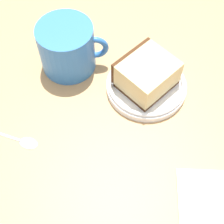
{
  "coord_description": "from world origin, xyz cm",
  "views": [
    {
      "loc": [
        25.76,
        11.5,
        47.16
      ],
      "look_at": [
        1.92,
        -0.94,
        3.0
      ],
      "focal_mm": 53.87,
      "sensor_mm": 36.0,
      "label": 1
    }
  ],
  "objects_px": {
    "small_plate": "(146,85)",
    "teaspoon": "(14,138)",
    "folded_napkin": "(219,212)",
    "tea_mug": "(68,47)",
    "cake_slice": "(147,74)"
  },
  "relations": [
    {
      "from": "small_plate",
      "to": "tea_mug",
      "type": "bearing_deg",
      "value": -84.35
    },
    {
      "from": "tea_mug",
      "to": "folded_napkin",
      "type": "relative_size",
      "value": 0.9
    },
    {
      "from": "folded_napkin",
      "to": "tea_mug",
      "type": "bearing_deg",
      "value": -112.38
    },
    {
      "from": "small_plate",
      "to": "teaspoon",
      "type": "xyz_separation_m",
      "value": [
        0.18,
        -0.14,
        -0.01
      ]
    },
    {
      "from": "cake_slice",
      "to": "teaspoon",
      "type": "distance_m",
      "value": 0.23
    },
    {
      "from": "cake_slice",
      "to": "teaspoon",
      "type": "relative_size",
      "value": 0.77
    },
    {
      "from": "teaspoon",
      "to": "folded_napkin",
      "type": "bearing_deg",
      "value": 96.61
    },
    {
      "from": "cake_slice",
      "to": "folded_napkin",
      "type": "height_order",
      "value": "cake_slice"
    },
    {
      "from": "small_plate",
      "to": "cake_slice",
      "type": "xyz_separation_m",
      "value": [
        -0.0,
        -0.0,
        0.03
      ]
    },
    {
      "from": "folded_napkin",
      "to": "cake_slice",
      "type": "bearing_deg",
      "value": -129.23
    },
    {
      "from": "tea_mug",
      "to": "teaspoon",
      "type": "bearing_deg",
      "value": 0.23
    },
    {
      "from": "small_plate",
      "to": "teaspoon",
      "type": "bearing_deg",
      "value": -37.85
    },
    {
      "from": "tea_mug",
      "to": "teaspoon",
      "type": "relative_size",
      "value": 0.82
    },
    {
      "from": "teaspoon",
      "to": "folded_napkin",
      "type": "distance_m",
      "value": 0.32
    },
    {
      "from": "cake_slice",
      "to": "tea_mug",
      "type": "xyz_separation_m",
      "value": [
        0.02,
        -0.14,
        0.01
      ]
    }
  ]
}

